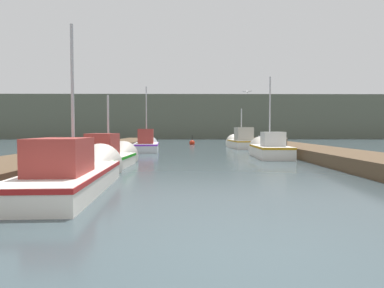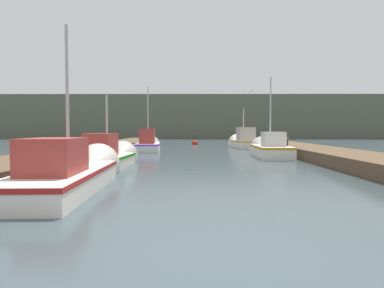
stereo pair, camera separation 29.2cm
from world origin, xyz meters
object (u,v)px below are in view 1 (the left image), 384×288
fishing_boat_2 (269,149)px  fishing_boat_4 (241,141)px  fishing_boat_0 (78,172)px  fishing_boat_1 (111,157)px  seagull_lead (247,92)px  mooring_piling_1 (285,146)px  channel_buoy (192,143)px  mooring_piling_0 (261,143)px  fishing_boat_3 (147,144)px

fishing_boat_2 → fishing_boat_4: fishing_boat_2 is taller
fishing_boat_0 → fishing_boat_4: 20.15m
fishing_boat_1 → seagull_lead: size_ratio=8.59×
mooring_piling_1 → channel_buoy: size_ratio=0.96×
mooring_piling_0 → channel_buoy: 9.60m
fishing_boat_3 → channel_buoy: (3.28, 10.00, -0.30)m
fishing_boat_4 → seagull_lead: (-0.84, -7.80, 3.17)m
fishing_boat_4 → seagull_lead: 8.46m
fishing_boat_2 → mooring_piling_0: (1.05, 7.07, 0.07)m
fishing_boat_2 → seagull_lead: size_ratio=8.57×
fishing_boat_0 → mooring_piling_1: 13.85m
fishing_boat_1 → fishing_boat_3: (0.27, 9.94, 0.07)m
mooring_piling_0 → channel_buoy: size_ratio=0.96×
fishing_boat_2 → seagull_lead: (-0.97, 1.38, 3.25)m
fishing_boat_3 → seagull_lead: fishing_boat_3 is taller
fishing_boat_3 → mooring_piling_1: 9.41m
fishing_boat_0 → seagull_lead: fishing_boat_0 is taller
mooring_piling_0 → fishing_boat_0: bearing=-116.5°
fishing_boat_4 → fishing_boat_1: bearing=-122.2°
fishing_boat_1 → channel_buoy: size_ratio=4.54×
fishing_boat_1 → seagull_lead: (6.58, 6.11, 3.31)m
channel_buoy → fishing_boat_1: bearing=-100.1°
fishing_boat_1 → fishing_boat_2: bearing=34.5°
fishing_boat_0 → fishing_boat_4: fishing_boat_0 is taller
mooring_piling_0 → fishing_boat_1: bearing=-126.1°
fishing_boat_3 → seagull_lead: (6.32, -3.83, 3.23)m
mooring_piling_1 → seagull_lead: size_ratio=1.82×
fishing_boat_4 → fishing_boat_2: bearing=-93.3°
channel_buoy → seagull_lead: 14.59m
fishing_boat_3 → channel_buoy: 10.53m
fishing_boat_0 → channel_buoy: size_ratio=5.88×
fishing_boat_0 → channel_buoy: fishing_boat_0 is taller
fishing_boat_4 → channel_buoy: (-3.87, 6.03, -0.36)m
fishing_boat_4 → mooring_piling_1: 8.05m
mooring_piling_0 → mooring_piling_1: mooring_piling_1 is taller
fishing_boat_4 → mooring_piling_1: size_ratio=5.13×
fishing_boat_2 → mooring_piling_1: 1.76m
fishing_boat_3 → fishing_boat_4: size_ratio=0.98×
fishing_boat_1 → mooring_piling_1: size_ratio=4.73×
fishing_boat_2 → channel_buoy: bearing=106.1°
fishing_boat_0 → fishing_boat_1: (-0.26, 4.92, -0.01)m
fishing_boat_3 → mooring_piling_1: size_ratio=5.01×
mooring_piling_0 → channel_buoy: mooring_piling_0 is taller
seagull_lead → fishing_boat_2: bearing=144.6°
fishing_boat_2 → mooring_piling_0: fishing_boat_2 is taller
fishing_boat_3 → fishing_boat_1: bearing=-95.6°
fishing_boat_2 → seagull_lead: 3.66m
fishing_boat_1 → fishing_boat_4: size_ratio=0.92×
fishing_boat_4 → channel_buoy: bearing=118.6°
fishing_boat_0 → mooring_piling_0: size_ratio=6.13×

